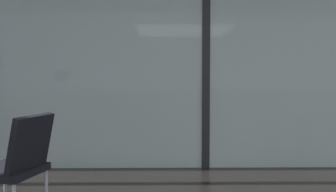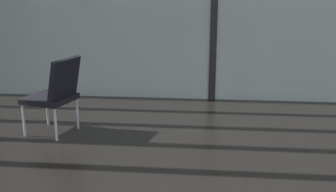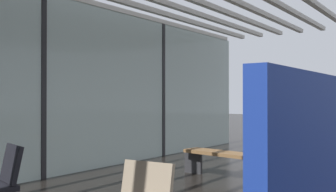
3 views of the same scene
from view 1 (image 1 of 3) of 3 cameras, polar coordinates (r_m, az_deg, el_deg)
name	(u,v)px [view 1 (image 1 of 3)]	position (r m, az deg, el deg)	size (l,w,h in m)	color
glass_curtain_wall	(206,42)	(4.53, 6.30, 8.96)	(14.00, 0.08, 3.30)	#A3B7B2
window_mullion_1	(206,42)	(4.53, 6.30, 8.96)	(0.10, 0.12, 3.30)	black
parked_airplane	(207,50)	(8.92, 6.59, 7.58)	(11.58, 3.82, 3.82)	#B2BCD6
lounge_chair_1	(18,160)	(3.12, -23.73, -9.76)	(0.63, 0.60, 0.87)	black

